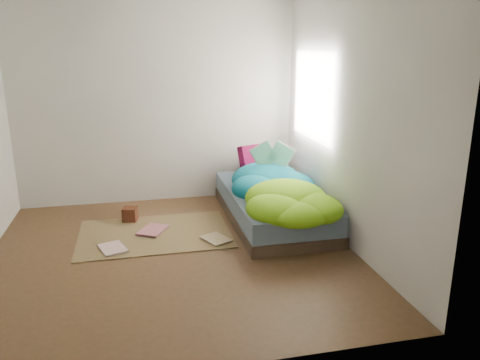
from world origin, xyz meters
The scene contains 12 objects.
ground centered at (0.00, 0.00, 0.00)m, with size 3.50×3.50×0.00m, color #44321A.
room_walls centered at (0.01, 0.01, 1.63)m, with size 3.54×3.54×2.62m.
bed centered at (1.22, 0.72, 0.17)m, with size 1.00×2.00×0.34m.
duvet centered at (1.22, 0.50, 0.51)m, with size 0.96×1.84×0.34m, color navy, non-canonical shape.
rug centered at (-0.15, 0.55, 0.01)m, with size 1.60×1.10×0.01m, color brown.
pillow_floral centered at (1.37, 1.53, 0.40)m, with size 0.56×0.35×0.13m, color beige.
pillow_magenta centered at (1.19, 1.38, 0.55)m, with size 0.41×0.13×0.41m, color #550520.
open_book centered at (1.28, 0.97, 0.81)m, with size 0.42×0.09×0.26m, color green, non-canonical shape.
wooden_box centered at (-0.41, 1.00, 0.09)m, with size 0.16×0.16×0.16m, color #3E1E0E.
floor_book_a centered at (-0.69, 0.18, 0.02)m, with size 0.23×0.31×0.02m, color beige.
floor_book_b centered at (-0.28, 0.66, 0.03)m, with size 0.25×0.33×0.03m, color #B6696E.
floor_book_c centered at (0.36, 0.17, 0.02)m, with size 0.22×0.30×0.02m, color tan.
Camera 1 is at (-0.29, -4.22, 1.96)m, focal length 35.00 mm.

